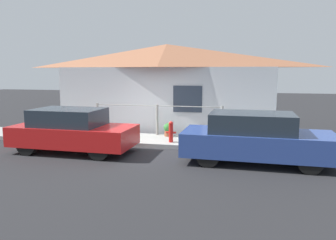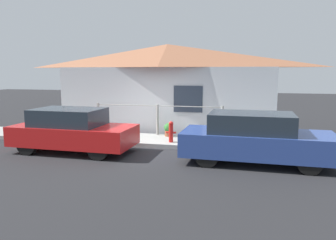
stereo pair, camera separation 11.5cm
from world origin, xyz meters
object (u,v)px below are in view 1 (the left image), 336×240
at_px(car_right, 256,138).
at_px(potted_plant_near_hydrant, 168,129).
at_px(car_left, 72,131).
at_px(fire_hydrant, 171,131).

height_order(car_right, potted_plant_near_hydrant, car_right).
height_order(car_left, fire_hydrant, car_left).
xyz_separation_m(car_left, car_right, (5.48, 0.00, 0.01)).
xyz_separation_m(car_right, fire_hydrant, (-2.69, 1.50, -0.19)).
relative_size(car_left, car_right, 0.93).
relative_size(car_right, potted_plant_near_hydrant, 8.35).
distance_m(car_left, potted_plant_near_hydrant, 3.52).
height_order(car_left, car_right, car_right).
height_order(car_right, fire_hydrant, car_right).
distance_m(car_left, fire_hydrant, 3.17).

